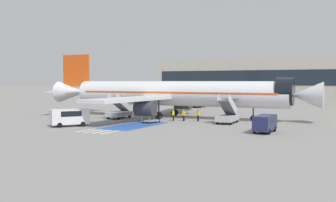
# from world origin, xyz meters

# --- Properties ---
(ground_plane) EXTENTS (600.00, 600.00, 0.00)m
(ground_plane) POSITION_xyz_m (0.00, 0.00, 0.00)
(ground_plane) COLOR gray
(apron_leadline_yellow) EXTENTS (78.77, 5.66, 0.01)m
(apron_leadline_yellow) POSITION_xyz_m (0.97, 0.99, 0.00)
(apron_leadline_yellow) COLOR gold
(apron_leadline_yellow) RESTS_ON ground_plane
(apron_stand_patch_blue) EXTENTS (4.66, 10.85, 0.01)m
(apron_stand_patch_blue) POSITION_xyz_m (0.97, -11.11, 0.00)
(apron_stand_patch_blue) COLOR #2856A8
(apron_stand_patch_blue) RESTS_ON ground_plane
(apron_walkway_bar_0) EXTENTS (0.44, 3.60, 0.01)m
(apron_walkway_bar_0) POSITION_xyz_m (-1.43, -18.25, 0.00)
(apron_walkway_bar_0) COLOR silver
(apron_walkway_bar_0) RESTS_ON ground_plane
(apron_walkway_bar_1) EXTENTS (0.44, 3.60, 0.01)m
(apron_walkway_bar_1) POSITION_xyz_m (-0.23, -18.25, 0.00)
(apron_walkway_bar_1) COLOR silver
(apron_walkway_bar_1) RESTS_ON ground_plane
(apron_walkway_bar_2) EXTENTS (0.44, 3.60, 0.01)m
(apron_walkway_bar_2) POSITION_xyz_m (0.97, -18.25, 0.00)
(apron_walkway_bar_2) COLOR silver
(apron_walkway_bar_2) RESTS_ON ground_plane
(apron_walkway_bar_3) EXTENTS (0.44, 3.60, 0.01)m
(apron_walkway_bar_3) POSITION_xyz_m (2.17, -18.25, 0.00)
(apron_walkway_bar_3) COLOR silver
(apron_walkway_bar_3) RESTS_ON ground_plane
(airliner) EXTENTS (45.31, 34.53, 10.52)m
(airliner) POSITION_xyz_m (0.36, 0.95, 3.84)
(airliner) COLOR silver
(airliner) RESTS_ON ground_plane
(boarding_stairs_forward) EXTENTS (2.53, 5.35, 4.11)m
(boarding_stairs_forward) POSITION_xyz_m (10.87, -2.84, 1.00)
(boarding_stairs_forward) COLOR #ADB2BA
(boarding_stairs_forward) RESTS_ON ground_plane
(boarding_stairs_aft) EXTENTS (2.53, 5.35, 3.95)m
(boarding_stairs_aft) POSITION_xyz_m (-6.56, -4.05, 0.98)
(boarding_stairs_aft) COLOR #ADB2BA
(boarding_stairs_aft) RESTS_ON ground_plane
(fuel_tanker) EXTENTS (2.84, 8.49, 3.62)m
(fuel_tanker) POSITION_xyz_m (-5.91, 26.16, 1.84)
(fuel_tanker) COLOR #38383D
(fuel_tanker) RESTS_ON ground_plane
(service_van_0) EXTENTS (4.49, 5.06, 2.24)m
(service_van_0) POSITION_xyz_m (-5.95, -15.97, 1.34)
(service_van_0) COLOR silver
(service_van_0) RESTS_ON ground_plane
(service_van_1) EXTENTS (1.86, 4.60, 1.97)m
(service_van_1) POSITION_xyz_m (17.92, -10.01, 1.19)
(service_van_1) COLOR #1E234C
(service_van_1) RESTS_ON ground_plane
(baggage_cart) EXTENTS (1.87, 2.79, 0.87)m
(baggage_cart) POSITION_xyz_m (1.09, -7.13, 0.26)
(baggage_cart) COLOR gray
(baggage_cart) RESTS_ON ground_plane
(ground_crew_0) EXTENTS (0.45, 0.28, 1.71)m
(ground_crew_0) POSITION_xyz_m (4.22, -3.06, 0.98)
(ground_crew_0) COLOR #191E38
(ground_crew_0) RESTS_ON ground_plane
(ground_crew_1) EXTENTS (0.27, 0.45, 1.83)m
(ground_crew_1) POSITION_xyz_m (0.56, -5.03, 1.06)
(ground_crew_1) COLOR #191E38
(ground_crew_1) RESTS_ON ground_plane
(ground_crew_2) EXTENTS (0.49, 0.39, 1.76)m
(ground_crew_2) POSITION_xyz_m (6.19, -2.34, 1.02)
(ground_crew_2) COLOR black
(ground_crew_2) RESTS_ON ground_plane
(ground_crew_3) EXTENTS (0.25, 0.44, 1.74)m
(ground_crew_3) POSITION_xyz_m (2.86, -3.78, 1.00)
(ground_crew_3) COLOR black
(ground_crew_3) RESTS_ON ground_plane
(terminal_building) EXTENTS (74.49, 12.10, 12.23)m
(terminal_building) POSITION_xyz_m (3.27, 62.46, 6.12)
(terminal_building) COLOR #B2AD9E
(terminal_building) RESTS_ON ground_plane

